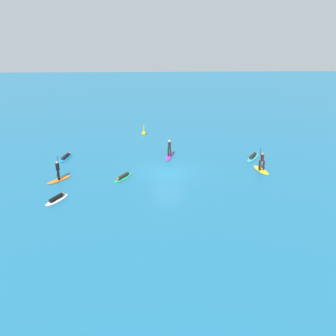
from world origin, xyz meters
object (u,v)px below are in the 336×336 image
surfer_on_white_board (57,199)px  surfer_on_yellow_board (261,166)px  surfer_on_green_board (123,177)px  surfer_on_teal_board (253,156)px  surfer_on_orange_board (58,175)px  surfer_on_purple_board (169,152)px  marker_buoy (144,133)px  surfer_on_blue_board (66,157)px

surfer_on_white_board → surfer_on_yellow_board: 18.83m
surfer_on_green_board → surfer_on_teal_board: surfer_on_teal_board is taller
surfer_on_white_board → surfer_on_orange_board: surfer_on_orange_board is taller
surfer_on_purple_board → marker_buoy: (-2.86, 7.70, -0.33)m
surfer_on_green_board → surfer_on_white_board: bearing=-17.6°
surfer_on_blue_board → marker_buoy: marker_buoy is taller
surfer_on_purple_board → surfer_on_teal_board: bearing=-79.8°
surfer_on_purple_board → surfer_on_teal_board: (8.60, -0.51, -0.34)m
surfer_on_blue_board → surfer_on_teal_board: surfer_on_teal_board is taller
surfer_on_blue_board → surfer_on_teal_board: size_ratio=0.99×
surfer_on_green_board → surfer_on_yellow_board: size_ratio=0.97×
surfer_on_orange_board → surfer_on_purple_board: size_ratio=0.84×
surfer_on_blue_board → surfer_on_orange_board: bearing=-162.1°
surfer_on_purple_board → surfer_on_blue_board: bearing=103.9°
surfer_on_orange_board → surfer_on_purple_board: 11.51m
surfer_on_white_board → surfer_on_purple_board: bearing=-14.8°
surfer_on_white_board → surfer_on_green_board: (4.98, 4.15, -0.02)m
surfer_on_orange_board → surfer_on_blue_board: bearing=46.5°
surfer_on_white_board → surfer_on_green_board: size_ratio=0.99×
surfer_on_yellow_board → marker_buoy: surfer_on_yellow_board is taller
surfer_on_purple_board → surfer_on_yellow_board: bearing=-100.4°
surfer_on_white_board → surfer_on_blue_board: surfer_on_white_board is taller
surfer_on_orange_board → surfer_on_yellow_board: bearing=-44.2°
surfer_on_white_board → surfer_on_blue_board: size_ratio=0.92×
surfer_on_purple_board → marker_buoy: bearing=34.0°
surfer_on_blue_board → surfer_on_yellow_board: (19.27, -3.79, 0.27)m
surfer_on_white_board → marker_buoy: (6.51, 17.11, 0.02)m
surfer_on_blue_board → surfer_on_orange_board: (0.55, -5.44, 0.33)m
surfer_on_white_board → marker_buoy: 18.31m
surfer_on_green_board → marker_buoy: 13.05m
surfer_on_purple_board → surfer_on_yellow_board: size_ratio=1.09×
surfer_on_teal_board → surfer_on_green_board: bearing=142.0°
surfer_on_yellow_board → surfer_on_teal_board: surfer_on_yellow_board is taller
surfer_on_blue_board → surfer_on_yellow_board: surfer_on_yellow_board is taller
surfer_on_teal_board → marker_buoy: 14.10m
surfer_on_green_board → surfer_on_teal_board: 13.83m
surfer_on_teal_board → marker_buoy: (-11.47, 8.21, 0.01)m
surfer_on_green_board → surfer_on_purple_board: bearing=172.8°
surfer_on_blue_board → marker_buoy: 10.99m
surfer_on_green_board → surfer_on_teal_board: (12.99, 4.75, 0.03)m
marker_buoy → surfer_on_yellow_board: bearing=-45.2°
surfer_on_teal_board → surfer_on_purple_board: bearing=118.5°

